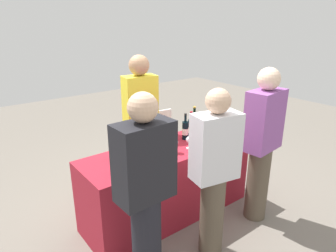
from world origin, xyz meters
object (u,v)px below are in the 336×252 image
server_pouring (141,122)px  guest_1 (214,170)px  wine_glass_4 (189,140)px  menu_board (154,140)px  wine_glass_0 (115,162)px  wine_glass_2 (162,150)px  wine_bottle_2 (146,140)px  wine_bottle_1 (135,145)px  wine_bottle_6 (208,121)px  guest_2 (262,142)px  wine_bottle_0 (115,149)px  wine_bottle_3 (185,130)px  wine_bottle_4 (191,128)px  wine_bottle_5 (194,124)px  guest_0 (145,190)px  wine_glass_3 (175,143)px  ice_bucket (207,127)px  wine_glass_1 (129,157)px

server_pouring → guest_1: bearing=95.7°
wine_glass_4 → guest_1: size_ratio=0.08×
menu_board → wine_glass_0: bearing=-132.0°
wine_glass_2 → wine_bottle_2: bearing=90.6°
wine_bottle_1 → wine_glass_0: wine_bottle_1 is taller
wine_bottle_6 → wine_glass_4: (-0.57, -0.29, -0.02)m
guest_2 → wine_glass_4: bearing=131.7°
server_pouring → guest_1: 1.26m
wine_bottle_0 → wine_bottle_3: (0.88, -0.00, -0.01)m
wine_bottle_4 → wine_bottle_5: 0.10m
wine_glass_4 → server_pouring: 0.69m
wine_bottle_6 → guest_0: 1.68m
wine_bottle_1 → wine_bottle_4: bearing=2.0°
wine_glass_0 → wine_glass_3: (0.68, 0.00, 0.01)m
wine_glass_2 → wine_bottle_4: bearing=23.7°
wine_bottle_2 → wine_glass_4: (0.38, -0.23, -0.03)m
wine_bottle_1 → wine_glass_0: bearing=-149.3°
guest_1 → wine_bottle_1: bearing=123.4°
wine_bottle_0 → ice_bucket: size_ratio=1.68×
wine_bottle_6 → ice_bucket: wine_bottle_6 is taller
wine_glass_2 → menu_board: wine_glass_2 is taller
guest_2 → menu_board: bearing=89.6°
wine_bottle_6 → guest_0: bearing=-151.2°
wine_bottle_3 → server_pouring: server_pouring is taller
wine_bottle_2 → wine_glass_4: size_ratio=2.43×
guest_2 → wine_bottle_5: bearing=101.0°
wine_glass_3 → guest_2: 0.90m
wine_bottle_0 → wine_bottle_6: wine_bottle_0 is taller
wine_bottle_3 → wine_glass_0: (-1.00, -0.21, -0.02)m
wine_bottle_0 → wine_glass_1: bearing=-78.6°
wine_bottle_0 → server_pouring: (0.58, 0.45, 0.03)m
wine_bottle_6 → wine_glass_3: bearing=-159.5°
wine_bottle_4 → guest_1: bearing=-119.0°
wine_bottle_5 → ice_bucket: 0.16m
wine_glass_0 → ice_bucket: bearing=7.9°
wine_bottle_5 → wine_glass_1: size_ratio=2.72×
wine_bottle_4 → ice_bucket: bearing=-10.0°
menu_board → wine_bottle_4: bearing=-94.3°
wine_bottle_0 → wine_glass_2: bearing=-35.8°
guest_0 → menu_board: (1.28, 1.70, -0.45)m
server_pouring → menu_board: server_pouring is taller
wine_bottle_0 → guest_0: guest_0 is taller
wine_bottle_5 → wine_glass_2: bearing=-156.1°
wine_bottle_4 → ice_bucket: size_ratio=1.61×
wine_bottle_0 → menu_board: bearing=40.3°
wine_glass_0 → wine_glass_2: (0.49, -0.05, 0.00)m
wine_bottle_3 → wine_glass_3: wine_bottle_3 is taller
wine_bottle_5 → wine_glass_1: wine_bottle_5 is taller
wine_glass_1 → wine_glass_2: bearing=-11.9°
wine_glass_3 → wine_bottle_3: bearing=33.2°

